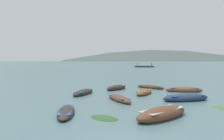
# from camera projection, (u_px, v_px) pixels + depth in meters

# --- Properties ---
(ground_plane) EXTENTS (6000.00, 6000.00, 0.00)m
(ground_plane) POSITION_uv_depth(u_px,v_px,m) (122.00, 61.00, 1505.78)
(ground_plane) COLOR slate
(mountain_1) EXTENTS (1592.42, 1592.42, 517.31)m
(mountain_1) POSITION_uv_depth(u_px,v_px,m) (51.00, 30.00, 1842.14)
(mountain_1) COLOR slate
(mountain_1) RESTS_ON ground
(mountain_2) EXTENTS (2031.59, 2031.59, 478.99)m
(mountain_2) POSITION_uv_depth(u_px,v_px,m) (136.00, 33.00, 1896.45)
(mountain_2) COLOR #4C5B56
(mountain_2) RESTS_ON ground
(rowboat_0) EXTENTS (2.62, 4.11, 0.57)m
(rowboat_0) POSITION_uv_depth(u_px,v_px,m) (119.00, 99.00, 18.86)
(rowboat_0) COLOR brown
(rowboat_0) RESTS_ON ground
(rowboat_1) EXTENTS (4.16, 4.12, 0.83)m
(rowboat_1) POSITION_uv_depth(u_px,v_px,m) (162.00, 114.00, 13.21)
(rowboat_1) COLOR brown
(rowboat_1) RESTS_ON ground
(rowboat_2) EXTENTS (4.49, 2.63, 0.78)m
(rowboat_2) POSITION_uv_depth(u_px,v_px,m) (186.00, 98.00, 18.90)
(rowboat_2) COLOR navy
(rowboat_2) RESTS_ON ground
(rowboat_4) EXTENTS (4.08, 1.57, 0.71)m
(rowboat_4) POSITION_uv_depth(u_px,v_px,m) (184.00, 90.00, 24.28)
(rowboat_4) COLOR brown
(rowboat_4) RESTS_ON ground
(rowboat_5) EXTENTS (1.67, 4.25, 0.48)m
(rowboat_5) POSITION_uv_depth(u_px,v_px,m) (66.00, 112.00, 14.13)
(rowboat_5) COLOR #2D2826
(rowboat_5) RESTS_ON ground
(rowboat_6) EXTENTS (2.90, 3.53, 0.68)m
(rowboat_6) POSITION_uv_depth(u_px,v_px,m) (117.00, 88.00, 26.06)
(rowboat_6) COLOR #2D2826
(rowboat_6) RESTS_ON ground
(rowboat_7) EXTENTS (2.46, 3.82, 0.63)m
(rowboat_7) POSITION_uv_depth(u_px,v_px,m) (144.00, 92.00, 22.60)
(rowboat_7) COLOR brown
(rowboat_7) RESTS_ON ground
(rowboat_8) EXTENTS (3.53, 3.16, 0.53)m
(rowboat_8) POSITION_uv_depth(u_px,v_px,m) (150.00, 87.00, 27.20)
(rowboat_8) COLOR #4C3323
(rowboat_8) RESTS_ON ground
(rowboat_10) EXTENTS (2.16, 4.04, 0.64)m
(rowboat_10) POSITION_uv_depth(u_px,v_px,m) (83.00, 92.00, 22.36)
(rowboat_10) COLOR #2D2826
(rowboat_10) RESTS_ON ground
(ferry_0) EXTENTS (10.19, 5.31, 2.54)m
(ferry_0) POSITION_uv_depth(u_px,v_px,m) (144.00, 66.00, 113.28)
(ferry_0) COLOR navy
(ferry_0) RESTS_ON ground
(weed_patch_2) EXTENTS (2.29, 2.21, 0.14)m
(weed_patch_2) POSITION_uv_depth(u_px,v_px,m) (104.00, 118.00, 13.14)
(weed_patch_2) COLOR #2D5628
(weed_patch_2) RESTS_ON ground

